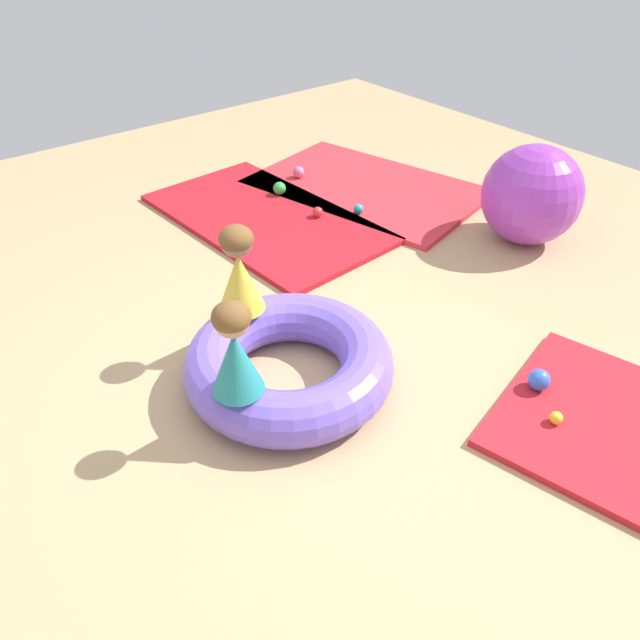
% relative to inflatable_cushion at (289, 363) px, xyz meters
% --- Properties ---
extents(ground_plane, '(8.00, 8.00, 0.00)m').
position_rel_inflatable_cushion_xyz_m(ground_plane, '(-0.03, 0.01, -0.13)').
color(ground_plane, tan).
extents(gym_mat_near_left, '(1.94, 1.15, 0.04)m').
position_rel_inflatable_cushion_xyz_m(gym_mat_near_left, '(-1.56, 0.93, -0.11)').
color(gym_mat_near_left, '#B21923').
rests_on(gym_mat_near_left, ground).
extents(gym_mat_front, '(2.02, 1.56, 0.04)m').
position_rel_inflatable_cushion_xyz_m(gym_mat_front, '(-1.49, 1.88, -0.11)').
color(gym_mat_front, red).
rests_on(gym_mat_front, ground).
extents(gym_mat_far_right, '(1.37, 1.26, 0.04)m').
position_rel_inflatable_cushion_xyz_m(gym_mat_far_right, '(1.30, 1.01, -0.11)').
color(gym_mat_far_right, red).
rests_on(gym_mat_far_right, ground).
extents(inflatable_cushion, '(1.05, 1.05, 0.27)m').
position_rel_inflatable_cushion_xyz_m(inflatable_cushion, '(0.00, 0.00, 0.00)').
color(inflatable_cushion, '#7056D1').
rests_on(inflatable_cushion, ground).
extents(child_in_yellow, '(0.34, 0.34, 0.48)m').
position_rel_inflatable_cushion_xyz_m(child_in_yellow, '(-0.39, -0.01, 0.37)').
color(child_in_yellow, yellow).
rests_on(child_in_yellow, inflatable_cushion).
extents(child_in_teal, '(0.27, 0.27, 0.46)m').
position_rel_inflatable_cushion_xyz_m(child_in_teal, '(0.13, -0.37, 0.36)').
color(child_in_teal, teal).
rests_on(child_in_teal, inflatable_cushion).
extents(play_ball_teal, '(0.07, 0.07, 0.07)m').
position_rel_inflatable_cushion_xyz_m(play_ball_teal, '(-1.15, 1.49, -0.06)').
color(play_ball_teal, teal).
rests_on(play_ball_teal, gym_mat_front).
extents(play_ball_blue, '(0.11, 0.11, 0.11)m').
position_rel_inflatable_cushion_xyz_m(play_ball_blue, '(0.84, 0.92, -0.04)').
color(play_ball_blue, blue).
rests_on(play_ball_blue, gym_mat_far_right).
extents(play_ball_pink, '(0.10, 0.10, 0.10)m').
position_rel_inflatable_cushion_xyz_m(play_ball_pink, '(-1.96, 1.55, -0.05)').
color(play_ball_pink, pink).
rests_on(play_ball_pink, gym_mat_front).
extents(play_ball_yellow, '(0.06, 0.06, 0.06)m').
position_rel_inflatable_cushion_xyz_m(play_ball_yellow, '(1.03, 0.78, -0.06)').
color(play_ball_yellow, yellow).
rests_on(play_ball_yellow, gym_mat_far_right).
extents(play_ball_red, '(0.08, 0.08, 0.08)m').
position_rel_inflatable_cushion_xyz_m(play_ball_red, '(-1.30, 1.22, -0.06)').
color(play_ball_red, red).
rests_on(play_ball_red, gym_mat_near_left).
extents(play_ball_green, '(0.10, 0.10, 0.10)m').
position_rel_inflatable_cushion_xyz_m(play_ball_green, '(-1.80, 1.23, -0.04)').
color(play_ball_green, green).
rests_on(play_ball_green, gym_mat_near_left).
extents(exercise_ball_large, '(0.68, 0.68, 0.68)m').
position_rel_inflatable_cushion_xyz_m(exercise_ball_large, '(-0.18, 2.19, 0.21)').
color(exercise_ball_large, purple).
rests_on(exercise_ball_large, ground).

